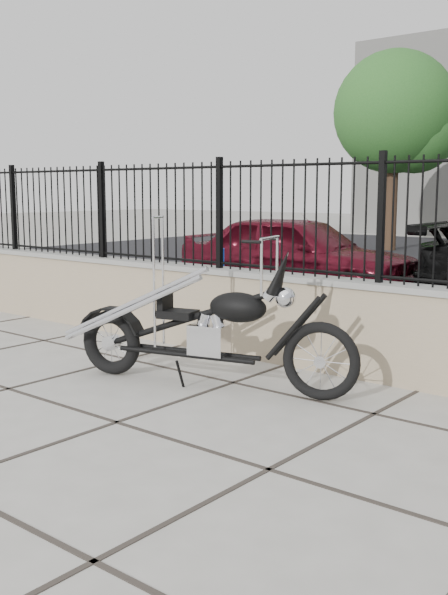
% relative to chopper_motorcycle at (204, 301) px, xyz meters
% --- Properties ---
extents(ground_plane, '(90.00, 90.00, 0.00)m').
position_rel_chopper_motorcycle_xyz_m(ground_plane, '(0.15, -1.24, -0.82)').
color(ground_plane, '#99968E').
rests_on(ground_plane, ground).
extents(retaining_wall, '(14.00, 0.36, 0.96)m').
position_rel_chopper_motorcycle_xyz_m(retaining_wall, '(0.15, 1.26, -0.34)').
color(retaining_wall, gray).
rests_on(retaining_wall, ground_plane).
extents(iron_fence, '(14.00, 0.08, 1.20)m').
position_rel_chopper_motorcycle_xyz_m(iron_fence, '(0.15, 1.26, 0.74)').
color(iron_fence, black).
rests_on(iron_fence, retaining_wall).
extents(chopper_motorcycle, '(2.75, 1.16, 1.63)m').
position_rel_chopper_motorcycle_xyz_m(chopper_motorcycle, '(0.00, 0.00, 0.00)').
color(chopper_motorcycle, black).
rests_on(chopper_motorcycle, ground_plane).
extents(car_red, '(4.36, 2.05, 1.44)m').
position_rel_chopper_motorcycle_xyz_m(car_red, '(-2.44, 5.28, -0.09)').
color(car_red, '#520B18').
rests_on(car_red, parking_lot).
extents(bollard_a, '(0.12, 0.12, 0.95)m').
position_rel_chopper_motorcycle_xyz_m(bollard_a, '(-2.60, 3.40, -0.34)').
color(bollard_a, blue).
rests_on(bollard_a, ground_plane).
extents(tree_left, '(3.66, 3.66, 6.17)m').
position_rel_chopper_motorcycle_xyz_m(tree_left, '(-5.45, 15.06, 3.51)').
color(tree_left, '#382619').
rests_on(tree_left, ground_plane).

